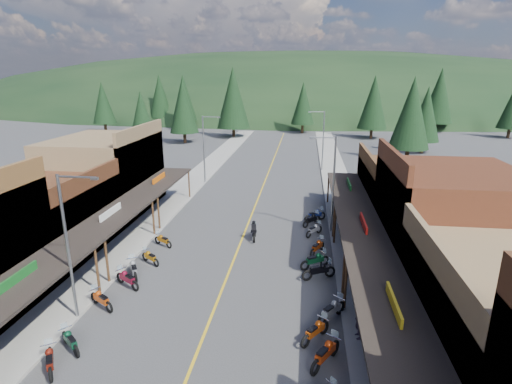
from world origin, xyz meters
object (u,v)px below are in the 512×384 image
(pine_1, at_px, (184,98))
(bike_west_4, at_px, (70,340))
(streetlight_3, at_px, (322,138))
(shop_west_2, at_px, (46,219))
(streetlight_1, at_px, (205,146))
(streetlight_2, at_px, (332,180))
(pedestrian_east_a, at_px, (360,320))
(pine_10, at_px, (183,107))
(bike_east_12, at_px, (315,215))
(streetlight_0, at_px, (70,242))
(bike_west_7, at_px, (134,268))
(bike_west_6, at_px, (127,278))
(bike_east_11, at_px, (312,219))
(pine_7, at_px, (160,96))
(bike_west_5, at_px, (101,299))
(bike_west_9, at_px, (163,240))
(pedestrian_east_b, at_px, (346,220))
(bike_east_5, at_px, (315,330))
(pine_11, at_px, (412,113))
(bike_west_3, at_px, (50,359))
(bike_east_7, at_px, (319,270))
(pine_4, at_px, (374,102))
(bike_east_10, at_px, (314,229))
(bike_east_6, at_px, (332,309))
(shop_west_3, at_px, (107,174))
(pine_3, at_px, (303,103))
(pine_2, at_px, (233,98))
(bike_east_8, at_px, (315,260))
(rider_on_bike, at_px, (254,231))
(pine_0, at_px, (103,103))
(bike_west_8, at_px, (150,257))
(shop_east_2, at_px, (446,223))
(bike_east_4, at_px, (325,352))
(pine_8, at_px, (142,116))

(pine_1, bearing_deg, bike_west_4, -77.07)
(streetlight_3, bearing_deg, bike_west_4, -108.60)
(shop_west_2, relative_size, streetlight_1, 1.36)
(streetlight_2, distance_m, pedestrian_east_a, 14.39)
(pine_10, height_order, bike_east_12, pine_10)
(streetlight_0, height_order, bike_west_7, streetlight_0)
(bike_west_6, xyz_separation_m, bike_east_11, (11.35, 11.87, -0.01))
(pine_7, height_order, bike_west_5, pine_7)
(bike_west_9, distance_m, pedestrian_east_b, 14.82)
(bike_east_5, xyz_separation_m, bike_east_12, (0.28, 16.79, 0.03))
(bike_west_4, xyz_separation_m, bike_west_7, (0.04, 7.16, 0.08))
(pine_10, bearing_deg, pine_11, -17.53)
(streetlight_0, bearing_deg, streetlight_2, 45.20)
(streetlight_1, xyz_separation_m, bike_west_3, (0.85, -31.84, -3.87))
(bike_east_7, bearing_deg, pine_7, -178.64)
(streetlight_0, bearing_deg, bike_east_12, 52.21)
(bike_west_3, distance_m, bike_west_7, 8.55)
(pine_1, relative_size, pine_4, 1.00)
(streetlight_1, xyz_separation_m, pedestrian_east_a, (14.62, -27.98, -3.35))
(bike_west_5, xyz_separation_m, bike_east_10, (11.98, 12.01, -0.03))
(streetlight_3, bearing_deg, bike_east_6, -90.87)
(shop_west_2, distance_m, shop_west_3, 9.65)
(pine_3, height_order, pedestrian_east_a, pine_3)
(pine_10, distance_m, bike_east_11, 47.37)
(streetlight_0, bearing_deg, pine_2, 92.73)
(shop_west_3, height_order, bike_east_8, shop_west_3)
(bike_east_7, bearing_deg, bike_west_3, -75.81)
(rider_on_bike, bearing_deg, pine_11, 51.62)
(streetlight_3, relative_size, bike_west_5, 3.81)
(pine_0, height_order, pine_2, pine_2)
(shop_west_2, relative_size, bike_east_12, 4.93)
(bike_west_8, relative_size, bike_west_9, 1.02)
(shop_west_3, bearing_deg, bike_west_9, -43.66)
(shop_east_2, bearing_deg, bike_west_7, -171.38)
(bike_west_5, relative_size, bike_west_6, 0.96)
(bike_west_4, relative_size, bike_east_6, 0.86)
(pine_4, distance_m, pine_7, 52.50)
(bike_east_11, xyz_separation_m, pedestrian_east_b, (2.80, -1.10, 0.45))
(bike_east_5, relative_size, bike_east_8, 0.95)
(bike_east_8, bearing_deg, bike_east_6, -26.11)
(pine_7, bearing_deg, streetlight_3, -49.74)
(bike_west_5, relative_size, bike_east_12, 0.95)
(pine_0, bearing_deg, bike_west_3, -64.74)
(rider_on_bike, xyz_separation_m, pedestrian_east_b, (7.37, 2.38, 0.41))
(bike_east_10, bearing_deg, bike_east_4, -51.07)
(bike_west_5, relative_size, bike_east_10, 1.06)
(streetlight_3, distance_m, pine_8, 30.67)
(bike_west_9, bearing_deg, bike_east_10, -42.44)
(streetlight_0, bearing_deg, shop_east_2, 20.37)
(pine_7, relative_size, bike_west_3, 6.08)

